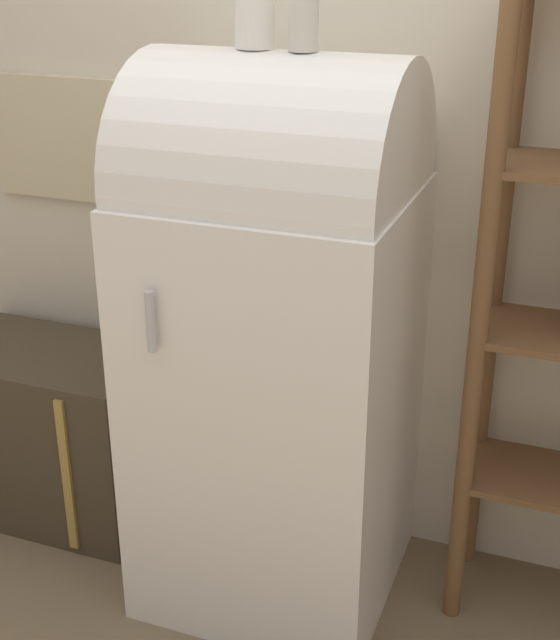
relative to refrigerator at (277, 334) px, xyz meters
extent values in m
plane|color=#7A664C|center=(0.00, -0.21, -0.83)|extent=(12.00, 12.00, 0.00)
cube|color=beige|center=(0.00, 0.36, 0.52)|extent=(7.00, 0.05, 2.70)
cube|color=#C6B793|center=(-0.84, 0.32, 0.41)|extent=(0.53, 0.02, 0.39)
cube|color=white|center=(0.00, 0.00, -0.21)|extent=(0.70, 0.67, 1.24)
cylinder|color=white|center=(0.00, 0.00, 0.44)|extent=(0.69, 0.64, 0.64)
cylinder|color=#B7B7BC|center=(-0.19, -0.36, 0.16)|extent=(0.02, 0.02, 0.16)
cube|color=#423828|center=(-0.84, 0.08, -0.53)|extent=(0.71, 0.43, 0.60)
cube|color=#AD8942|center=(-0.65, -0.14, -0.53)|extent=(0.03, 0.01, 0.54)
cylinder|color=brown|center=(0.54, 0.03, 0.06)|extent=(0.05, 0.05, 1.79)
cylinder|color=brown|center=(0.54, 0.29, 0.06)|extent=(0.05, 0.05, 1.79)
cylinder|color=white|center=(-0.06, 0.01, 0.83)|extent=(0.10, 0.10, 0.14)
cylinder|color=beige|center=(0.07, -0.01, 0.84)|extent=(0.07, 0.07, 0.16)
camera|label=1|loc=(0.80, -2.10, 1.03)|focal=50.00mm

